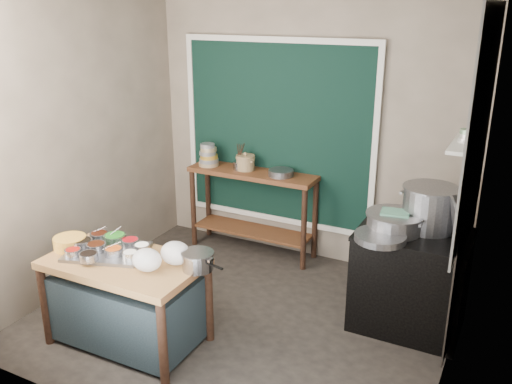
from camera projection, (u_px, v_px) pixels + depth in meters
The scene contains 30 objects.
floor at pixel (241, 317), 4.90m from camera, with size 3.50×3.00×0.02m, color #2F2924.
back_wall at pixel (309, 132), 5.70m from camera, with size 3.50×0.02×2.80m, color gray.
left_wall at pixel (79, 144), 5.19m from camera, with size 0.02×3.00×2.80m, color gray.
right_wall at pixel (466, 202), 3.68m from camera, with size 0.02×3.00×2.80m, color gray.
curtain_panel at pixel (277, 134), 5.84m from camera, with size 2.10×0.02×1.90m, color black.
curtain_frame at pixel (277, 134), 5.83m from camera, with size 2.22×0.03×2.02m, color beige, non-canonical shape.
tile_panel at pixel (480, 122), 4.00m from camera, with size 0.02×1.70×1.70m, color #B2B2AA.
soot_patch at pixel (463, 257), 4.46m from camera, with size 0.01×1.30×1.30m, color black.
wall_shelf at pixel (466, 144), 4.38m from camera, with size 0.22×0.70×0.03m, color beige.
prep_table at pixel (127, 301), 4.42m from camera, with size 1.25×0.72×0.75m, color olive.
back_counter at pixel (253, 212), 6.05m from camera, with size 1.45×0.40×0.95m, color #522B17.
stove_block at pixel (410, 282), 4.64m from camera, with size 0.90×0.68×0.85m, color black.
stove_top at pixel (415, 234), 4.49m from camera, with size 0.92×0.69×0.03m, color black.
condiment_tray at pixel (107, 252), 4.41m from camera, with size 0.62×0.45×0.03m, color gray.
condiment_bowls at pixel (106, 246), 4.42m from camera, with size 0.63×0.51×0.07m.
yellow_basin at pixel (70, 243), 4.49m from camera, with size 0.27×0.27×0.10m, color gold.
saucepan at pixel (198, 261), 4.13m from camera, with size 0.26×0.26×0.14m, color gray, non-canonical shape.
plastic_bag_a at pixel (147, 260), 4.11m from camera, with size 0.23×0.20×0.18m, color white.
plastic_bag_b at pixel (176, 253), 4.21m from camera, with size 0.24×0.21×0.18m, color white.
bowl_stack at pixel (208, 156), 6.06m from camera, with size 0.23×0.23×0.25m.
utensil_cup at pixel (240, 165), 5.95m from camera, with size 0.15×0.15×0.09m, color gray.
ceramic_crock at pixel (245, 163), 5.92m from camera, with size 0.22×0.22×0.15m, color olive, non-canonical shape.
wide_bowl at pixel (281, 173), 5.73m from camera, with size 0.27×0.27×0.07m, color gray.
stock_pot at pixel (429, 208), 4.51m from camera, with size 0.48×0.48×0.37m, color gray, non-canonical shape.
pot_lid at pixel (454, 219), 4.27m from camera, with size 0.38×0.38×0.02m, color gray.
steamer at pixel (394, 222), 4.50m from camera, with size 0.49×0.49×0.16m, color gray, non-canonical shape.
green_cloth at pixel (395, 212), 4.47m from camera, with size 0.23×0.18×0.02m, color #52846B.
shallow_pan at pixel (380, 237), 4.34m from camera, with size 0.42×0.42×0.05m, color gray.
shelf_bowl_stack at pixel (467, 136), 4.36m from camera, with size 0.13×0.13×0.11m.
shelf_bowl_green at pixel (469, 135), 4.51m from camera, with size 0.14×0.14×0.05m, color gray.
Camera 1 is at (2.06, -3.72, 2.68)m, focal length 38.00 mm.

